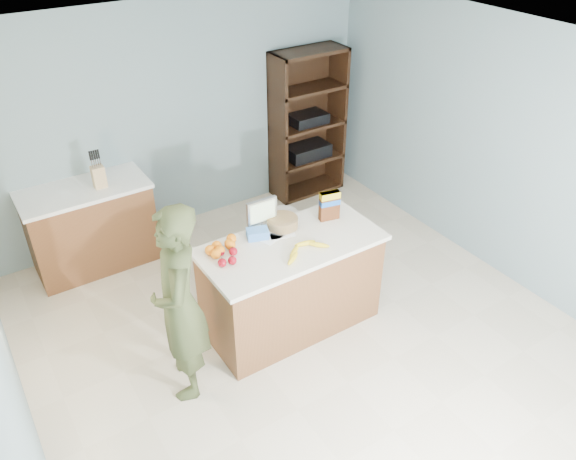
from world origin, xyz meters
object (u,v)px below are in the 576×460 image
counter_peninsula (291,288)px  cereal_box (329,204)px  person (180,305)px  shelving_unit (305,126)px  tv (262,212)px

counter_peninsula → cereal_box: (0.49, 0.13, 0.64)m
person → cereal_box: 1.61m
shelving_unit → counter_peninsula: bearing=-127.1°
counter_peninsula → shelving_unit: (1.55, 2.05, 0.45)m
cereal_box → shelving_unit: bearing=61.0°
counter_peninsula → person: person is taller
tv → cereal_box: size_ratio=1.04×
person → tv: size_ratio=5.89×
tv → cereal_box: tv is taller
tv → counter_peninsula: bearing=-75.1°
person → cereal_box: size_ratio=6.10×
shelving_unit → cereal_box: size_ratio=6.61×
person → shelving_unit: bearing=151.5°
counter_peninsula → tv: 0.73m
shelving_unit → person: shelving_unit is taller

